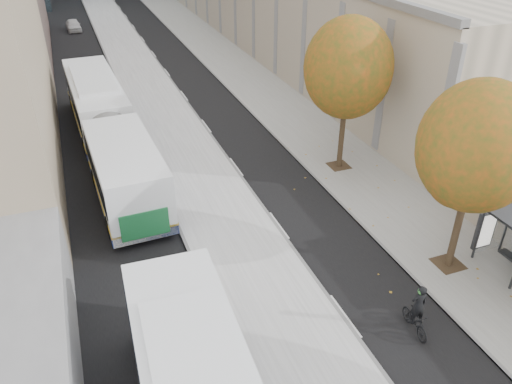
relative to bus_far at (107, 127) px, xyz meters
name	(u,v)px	position (x,y,z in m)	size (l,w,h in m)	color
bus_platform	(157,103)	(3.97, 7.15, -1.65)	(4.25, 150.00, 0.15)	#ABABAB
sidewalk	(261,90)	(11.97, 7.15, -1.69)	(4.75, 150.00, 0.08)	gray
tree_c	(477,147)	(11.44, -14.85, 3.53)	(4.20, 4.20, 7.28)	black
tree_d	(348,68)	(11.44, -5.85, 3.74)	(4.40, 4.40, 7.60)	black
bus_far	(107,127)	(0.00, 0.00, 0.00)	(3.53, 19.05, 3.16)	white
cyclist	(416,315)	(8.01, -17.29, -1.00)	(0.60, 1.57, 1.97)	black
distant_car	(73,25)	(-0.16, 32.44, -1.13)	(1.42, 3.52, 1.20)	silver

